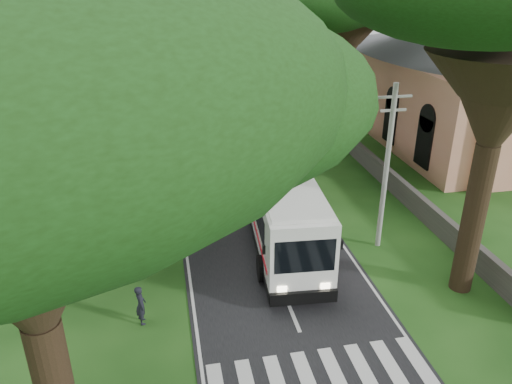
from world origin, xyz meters
TOP-DOWN VIEW (x-y plane):
  - ground at (0.00, 0.00)m, footprint 140.00×140.00m
  - road at (0.00, 25.00)m, footprint 8.00×120.00m
  - crosswalk at (0.00, -2.00)m, footprint 8.00×3.00m
  - property_wall at (9.00, 24.00)m, footprint 0.35×50.00m
  - church at (17.86, 21.55)m, footprint 14.00×24.00m
  - pole_near at (5.50, 6.00)m, footprint 1.60×0.24m
  - pole_mid at (5.50, 26.00)m, footprint 1.60×0.24m
  - pole_far at (5.50, 46.00)m, footprint 1.60×0.24m
  - coach_bus at (0.97, 8.45)m, footprint 3.77×13.21m
  - distant_car_b at (-0.80, 56.59)m, footprint 2.22×4.36m
  - distant_car_c at (2.48, 55.97)m, footprint 2.51×4.60m
  - pedestrian at (-5.80, 2.28)m, footprint 0.46×0.64m

SIDE VIEW (x-z plane):
  - ground at x=0.00m, z-range 0.00..0.00m
  - crosswalk at x=0.00m, z-range -0.01..0.01m
  - road at x=0.00m, z-range -0.01..0.03m
  - property_wall at x=9.00m, z-range 0.00..1.20m
  - distant_car_c at x=2.48m, z-range 0.03..1.30m
  - distant_car_b at x=-0.80m, z-range 0.03..1.40m
  - pedestrian at x=-5.80m, z-range 0.00..1.63m
  - coach_bus at x=0.97m, z-range 0.15..3.99m
  - pole_near at x=5.50m, z-range 0.18..8.18m
  - pole_mid at x=5.50m, z-range 0.18..8.18m
  - pole_far at x=5.50m, z-range 0.18..8.18m
  - church at x=17.86m, z-range -0.89..10.71m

